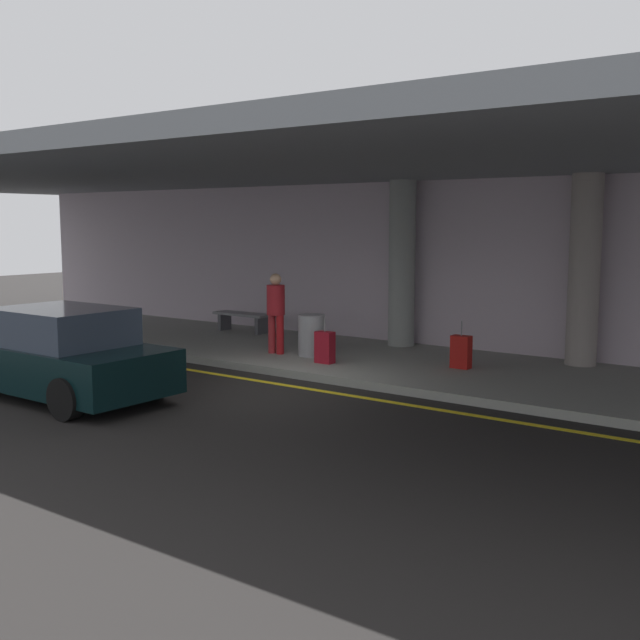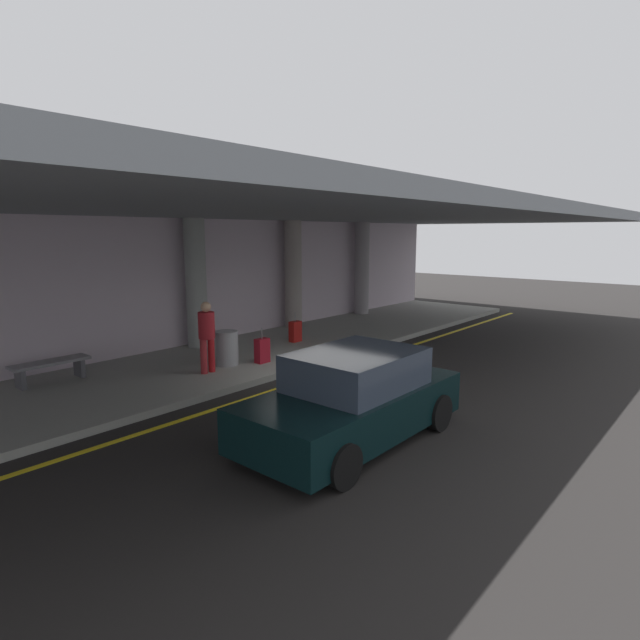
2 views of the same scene
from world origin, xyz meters
name	(u,v)px [view 1 (image 1 of 2)]	position (x,y,z in m)	size (l,w,h in m)	color
ground_plane	(262,389)	(0.00, 0.00, 0.00)	(60.00, 60.00, 0.00)	black
sidewalk	(360,359)	(0.00, 3.10, 0.07)	(26.00, 4.20, 0.15)	gray
lane_stripe_yellow	(279,384)	(0.00, 0.46, 0.00)	(26.00, 0.14, 0.01)	yellow
support_column_far_left	(402,264)	(0.00, 4.78, 1.97)	(0.59, 0.59, 3.65)	gray
support_column_left_mid	(584,270)	(4.00, 4.78, 1.97)	(0.59, 0.59, 3.65)	gray
ceiling_overhang	(347,167)	(0.00, 2.60, 3.95)	(28.00, 13.20, 0.30)	slate
terminal_back_wall	(415,266)	(0.00, 5.35, 1.90)	(26.00, 0.30, 3.80)	#BCACB9
car_black	(60,355)	(-2.24, -2.48, 0.71)	(4.10, 1.92, 1.50)	black
traveler_with_luggage	(276,308)	(-1.56, 2.28, 1.11)	(0.38, 0.38, 1.68)	maroon
suitcase_upright_primary	(461,352)	(2.29, 3.08, 0.46)	(0.36, 0.22, 0.90)	#A11410
suitcase_upright_secondary	(325,347)	(-0.09, 1.99, 0.46)	(0.36, 0.22, 0.90)	maroon
bench_metal	(243,318)	(-4.28, 4.26, 0.50)	(1.60, 0.50, 0.48)	slate
trash_bin_steel	(312,335)	(-0.80, 2.51, 0.57)	(0.56, 0.56, 0.85)	gray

